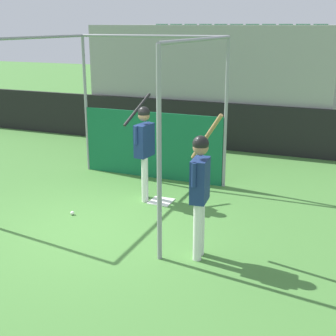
% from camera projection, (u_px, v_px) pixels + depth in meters
% --- Properties ---
extents(ground_plane, '(60.00, 60.00, 0.00)m').
position_uv_depth(ground_plane, '(88.00, 228.00, 8.09)').
color(ground_plane, '#477F38').
extents(outfield_wall, '(24.00, 0.12, 1.31)m').
position_uv_depth(outfield_wall, '(199.00, 125.00, 13.27)').
color(outfield_wall, black).
rests_on(outfield_wall, ground).
extents(bleacher_section, '(7.05, 4.00, 3.39)m').
position_uv_depth(bleacher_section, '(220.00, 80.00, 14.79)').
color(bleacher_section, '#9E9E99').
rests_on(bleacher_section, ground).
extents(batting_cage, '(3.45, 3.63, 3.17)m').
position_uv_depth(batting_cage, '(140.00, 125.00, 9.85)').
color(batting_cage, gray).
rests_on(batting_cage, ground).
extents(home_plate, '(0.44, 0.44, 0.02)m').
position_uv_depth(home_plate, '(161.00, 201.00, 9.31)').
color(home_plate, white).
rests_on(home_plate, ground).
extents(player_batter, '(0.57, 0.96, 2.05)m').
position_uv_depth(player_batter, '(144.00, 143.00, 9.11)').
color(player_batter, white).
rests_on(player_batter, ground).
extents(player_waiting, '(0.55, 0.73, 2.17)m').
position_uv_depth(player_waiting, '(200.00, 185.00, 6.78)').
color(player_waiting, white).
rests_on(player_waiting, ground).
extents(baseball, '(0.07, 0.07, 0.07)m').
position_uv_depth(baseball, '(72.00, 213.00, 8.66)').
color(baseball, white).
rests_on(baseball, ground).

